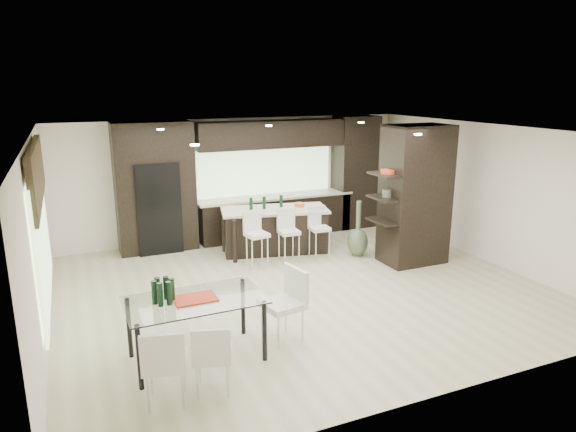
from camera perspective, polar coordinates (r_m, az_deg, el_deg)
name	(u,v)px	position (r m, az deg, el deg)	size (l,w,h in m)	color
ground	(302,288)	(9.00, 1.53, -7.99)	(8.00, 8.00, 0.00)	beige
back_wall	(237,178)	(11.77, -5.64, 4.19)	(8.00, 0.02, 2.70)	white
left_wall	(38,241)	(7.83, -26.01, -2.51)	(0.02, 7.00, 2.70)	white
right_wall	(486,193)	(10.85, 21.13, 2.40)	(0.02, 7.00, 2.70)	white
ceiling	(303,131)	(8.35, 1.66, 9.39)	(8.00, 7.00, 0.02)	white
window_left	(42,237)	(8.02, -25.68, -2.09)	(0.04, 3.20, 1.90)	#B2D199
window_back	(263,168)	(11.89, -2.84, 5.33)	(3.40, 0.04, 1.20)	#B2D199
stone_accent	(36,174)	(7.83, -26.18, 4.25)	(0.08, 3.00, 0.80)	brown
ceiling_spots	(296,131)	(8.58, 0.94, 9.40)	(4.00, 3.00, 0.02)	white
back_cabinetry	(263,179)	(11.62, -2.78, 4.12)	(6.80, 0.68, 2.70)	black
refrigerator	(157,207)	(11.06, -14.37, 1.02)	(0.90, 0.68, 1.90)	black
partition_column	(415,195)	(10.24, 13.94, 2.28)	(1.20, 0.80, 2.70)	black
kitchen_island	(275,230)	(10.80, -1.50, -1.55)	(2.19, 0.94, 0.91)	black
stool_left	(257,245)	(9.89, -3.46, -3.20)	(0.39, 0.39, 0.88)	silver
stool_mid	(289,241)	(10.14, 0.11, -2.82)	(0.37, 0.37, 0.85)	silver
stool_right	(319,237)	(10.42, 3.50, -2.39)	(0.37, 0.37, 0.84)	silver
bench	(300,236)	(11.19, 1.33, -2.20)	(1.18, 0.45, 0.45)	black
floor_vase	(358,229)	(10.54, 7.80, -1.41)	(0.42, 0.42, 1.16)	#4D5B42
dining_table	(196,329)	(6.79, -10.14, -12.28)	(1.71, 0.96, 0.82)	white
chair_near	(213,359)	(6.13, -8.36, -15.45)	(0.43, 0.43, 0.80)	silver
chair_far	(166,367)	(6.01, -13.44, -16.04)	(0.47, 0.47, 0.86)	silver
chair_end	(282,309)	(7.09, -0.64, -10.31)	(0.51, 0.51, 0.94)	silver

